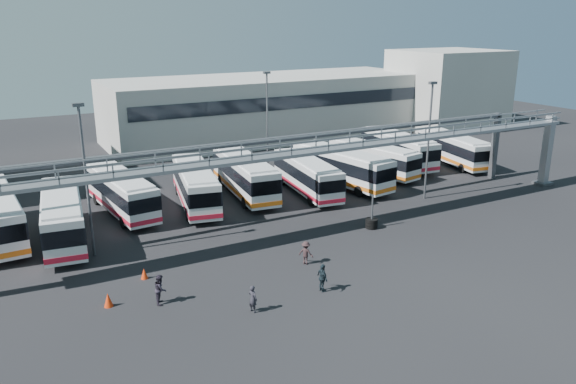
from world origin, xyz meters
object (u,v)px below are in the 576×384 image
bus_7 (373,158)px  pedestrian_b (160,289)px  bus_4 (245,174)px  bus_6 (341,166)px  bus_8 (398,148)px  cone_left (108,300)px  cone_right (144,273)px  light_pole_left (86,173)px  tire_stack (372,222)px  pedestrian_d (322,278)px  bus_5 (307,174)px  light_pole_back (267,116)px  bus_3 (195,184)px  bus_2 (121,192)px  bus_1 (63,215)px  bus_9 (453,148)px  light_pole_mid (429,135)px  pedestrian_c (306,253)px

bus_7 → pedestrian_b: bearing=-160.0°
bus_4 → bus_6: 9.41m
bus_6 → bus_8: 10.47m
cone_left → cone_right: cone_left is taller
light_pole_left → tire_stack: (19.45, -4.76, -5.28)m
pedestrian_d → bus_5: bearing=-26.7°
light_pole_back → bus_3: light_pole_back is taller
cone_left → tire_stack: 20.28m
pedestrian_d → light_pole_back: bearing=-19.0°
cone_left → cone_right: bearing=43.5°
bus_8 → pedestrian_d: (-22.83, -21.36, -1.05)m
bus_2 → cone_left: bus_2 is taller
pedestrian_b → pedestrian_d: (8.65, -3.09, -0.00)m
pedestrian_d → cone_left: size_ratio=2.15×
light_pole_back → pedestrian_d: bearing=-109.8°
bus_3 → bus_8: bearing=18.2°
bus_1 → bus_3: (10.92, 3.08, -0.02)m
bus_5 → bus_8: bus_8 is taller
bus_1 → cone_left: bearing=-80.0°
bus_9 → cone_right: size_ratio=16.08×
bus_1 → bus_3: size_ratio=1.00×
bus_6 → bus_5: bearing=179.0°
bus_4 → tire_stack: size_ratio=4.43×
light_pole_mid → cone_left: size_ratio=12.85×
bus_1 → pedestrian_c: 17.59m
bus_5 → tire_stack: 10.10m
bus_3 → bus_5: 10.15m
bus_8 → tire_stack: size_ratio=4.33×
bus_4 → bus_5: size_ratio=1.09×
light_pole_back → pedestrian_d: 27.84m
bus_9 → bus_4: bearing=-170.9°
bus_8 → cone_right: (-31.50, -14.75, -1.56)m
bus_1 → bus_9: (40.34, 3.29, -0.11)m
pedestrian_c → bus_8: bearing=-87.7°
bus_4 → bus_8: bearing=12.7°
bus_1 → bus_9: bus_1 is taller
tire_stack → pedestrian_b: bearing=-167.2°
bus_1 → pedestrian_c: bearing=-35.2°
bus_3 → tire_stack: (9.87, -11.48, -1.44)m
bus_3 → bus_9: (29.42, 0.21, -0.09)m
bus_5 → pedestrian_d: (-8.92, -17.04, -0.92)m
light_pole_back → bus_7: size_ratio=0.96×
pedestrian_d → pedestrian_c: bearing=-15.2°
light_pole_left → pedestrian_b: light_pole_left is taller
cone_right → bus_3: bearing=57.6°
light_pole_left → light_pole_back: same height
light_pole_left → tire_stack: size_ratio=3.84×
bus_4 → tire_stack: 13.27m
bus_7 → bus_1: bearing=176.1°
light_pole_mid → tire_stack: (-8.55, -3.76, -5.28)m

